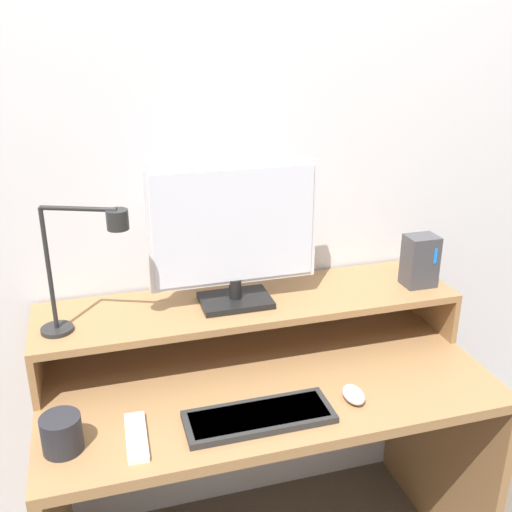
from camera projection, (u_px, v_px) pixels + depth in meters
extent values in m
cube|color=silver|center=(233.00, 165.00, 1.82)|extent=(6.00, 0.05, 2.50)
cube|color=olive|center=(266.00, 380.00, 1.71)|extent=(1.25, 0.63, 0.03)
cube|color=olive|center=(440.00, 443.00, 2.00)|extent=(0.03, 0.63, 0.69)
cube|color=olive|center=(36.00, 357.00, 1.66)|extent=(0.02, 0.31, 0.14)
cube|color=olive|center=(430.00, 302.00, 1.98)|extent=(0.02, 0.31, 0.14)
cube|color=olive|center=(250.00, 303.00, 1.79)|extent=(1.25, 0.31, 0.02)
cube|color=black|center=(235.00, 300.00, 1.76)|extent=(0.21, 0.14, 0.02)
cylinder|color=black|center=(235.00, 288.00, 1.75)|extent=(0.04, 0.04, 0.06)
cube|color=silver|center=(234.00, 225.00, 1.68)|extent=(0.49, 0.02, 0.35)
cube|color=silver|center=(235.00, 227.00, 1.67)|extent=(0.46, 0.01, 0.33)
cylinder|color=black|center=(57.00, 329.00, 1.60)|extent=(0.09, 0.09, 0.01)
cylinder|color=black|center=(49.00, 270.00, 1.54)|extent=(0.01, 0.01, 0.34)
cylinder|color=black|center=(78.00, 209.00, 1.47)|extent=(0.18, 0.08, 0.01)
cylinder|color=black|center=(117.00, 220.00, 1.47)|extent=(0.05, 0.05, 0.05)
cube|color=#3D3D42|center=(420.00, 261.00, 1.86)|extent=(0.10, 0.08, 0.16)
cube|color=#1972F2|center=(436.00, 256.00, 1.82)|extent=(0.01, 0.00, 0.05)
cube|color=#282828|center=(259.00, 417.00, 1.51)|extent=(0.38, 0.14, 0.02)
cube|color=black|center=(259.00, 415.00, 1.51)|extent=(0.35, 0.11, 0.01)
ellipsoid|color=silver|center=(354.00, 395.00, 1.59)|extent=(0.05, 0.09, 0.04)
cube|color=white|center=(136.00, 437.00, 1.44)|extent=(0.06, 0.18, 0.02)
cylinder|color=#232328|center=(62.00, 434.00, 1.40)|extent=(0.10, 0.10, 0.09)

